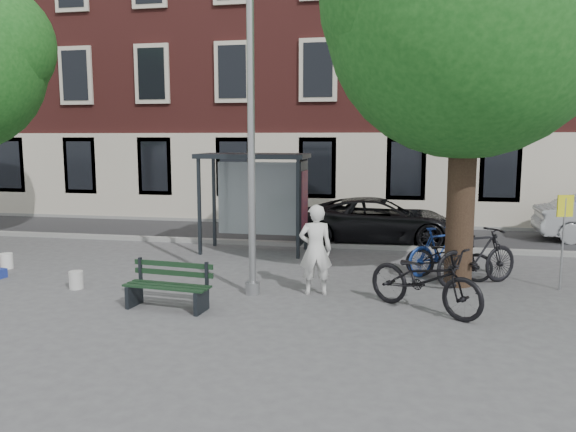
% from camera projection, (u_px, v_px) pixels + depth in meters
% --- Properties ---
extents(ground, '(90.00, 90.00, 0.00)m').
position_uv_depth(ground, '(253.00, 294.00, 10.95)').
color(ground, '#4C4C4F').
rests_on(ground, ground).
extents(road, '(40.00, 4.00, 0.01)m').
position_uv_depth(road, '(308.00, 234.00, 17.76)').
color(road, '#28282B').
rests_on(road, ground).
extents(curb_near, '(40.00, 0.25, 0.12)m').
position_uv_depth(curb_near, '(297.00, 244.00, 15.81)').
color(curb_near, gray).
rests_on(curb_near, ground).
extents(curb_far, '(40.00, 0.25, 0.12)m').
position_uv_depth(curb_far, '(317.00, 223.00, 19.70)').
color(curb_far, gray).
rests_on(curb_far, ground).
extents(building_row, '(30.00, 8.00, 14.00)m').
position_uv_depth(building_row, '(332.00, 39.00, 22.63)').
color(building_row, maroon).
rests_on(building_row, ground).
extents(lamppost, '(0.28, 0.35, 6.11)m').
position_uv_depth(lamppost, '(251.00, 151.00, 10.57)').
color(lamppost, '#9EA0A3').
rests_on(lamppost, ground).
extents(tree_right, '(5.76, 5.60, 8.20)m').
position_uv_depth(tree_right, '(471.00, 2.00, 10.77)').
color(tree_right, black).
rests_on(tree_right, ground).
extents(bus_shelter, '(2.85, 1.45, 2.62)m').
position_uv_depth(bus_shelter, '(269.00, 180.00, 14.80)').
color(bus_shelter, '#1E2328').
rests_on(bus_shelter, ground).
extents(painter, '(0.72, 0.56, 1.77)m').
position_uv_depth(painter, '(316.00, 250.00, 10.84)').
color(painter, silver).
rests_on(painter, ground).
extents(bench, '(1.61, 0.68, 0.81)m').
position_uv_depth(bench, '(168.00, 288.00, 10.01)').
color(bench, '#1E2328').
rests_on(bench, ground).
extents(bike_a, '(1.93, 1.01, 0.96)m').
position_uv_depth(bike_a, '(448.00, 257.00, 12.06)').
color(bike_a, black).
rests_on(bike_a, ground).
extents(bike_b, '(1.73, 1.53, 1.09)m').
position_uv_depth(bike_b, '(440.00, 251.00, 12.47)').
color(bike_b, navy).
rests_on(bike_b, ground).
extents(bike_c, '(2.28, 1.91, 1.17)m').
position_uv_depth(bike_c, '(425.00, 279.00, 9.78)').
color(bike_c, black).
rests_on(bike_c, ground).
extents(bike_d, '(2.01, 1.64, 1.23)m').
position_uv_depth(bike_d, '(477.00, 256.00, 11.53)').
color(bike_d, black).
rests_on(bike_d, ground).
extents(car_dark, '(4.80, 2.37, 1.31)m').
position_uv_depth(car_dark, '(379.00, 220.00, 16.27)').
color(car_dark, black).
rests_on(car_dark, ground).
extents(bucket_b, '(0.37, 0.37, 0.36)m').
position_uv_depth(bucket_b, '(76.00, 280.00, 11.33)').
color(bucket_b, silver).
rests_on(bucket_b, ground).
extents(bucket_c, '(0.34, 0.34, 0.36)m').
position_uv_depth(bucket_c, '(7.00, 261.00, 13.08)').
color(bucket_c, white).
rests_on(bucket_c, ground).
extents(notice_sign, '(0.32, 0.13, 1.92)m').
position_uv_depth(notice_sign, '(564.00, 221.00, 11.08)').
color(notice_sign, '#9EA0A3').
rests_on(notice_sign, ground).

